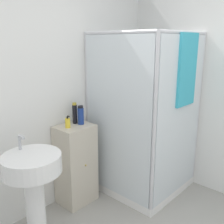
{
  "coord_description": "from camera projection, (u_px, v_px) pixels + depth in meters",
  "views": [
    {
      "loc": [
        -1.29,
        -0.58,
        1.77
      ],
      "look_at": [
        0.55,
        1.1,
        1.09
      ],
      "focal_mm": 42.0,
      "sensor_mm": 36.0,
      "label": 1
    }
  ],
  "objects": [
    {
      "name": "wall_back",
      "position": [
        29.0,
        97.0,
        2.54
      ],
      "size": [
        6.4,
        0.06,
        2.5
      ],
      "primitive_type": "cube",
      "color": "white",
      "rests_on": "ground_plane"
    },
    {
      "name": "shampoo_bottle_tall_black",
      "position": [
        75.0,
        113.0,
        2.84
      ],
      "size": [
        0.05,
        0.05,
        0.23
      ],
      "color": "black",
      "rests_on": "vanity_cabinet"
    },
    {
      "name": "soap_dispenser",
      "position": [
        68.0,
        123.0,
        2.71
      ],
      "size": [
        0.05,
        0.06,
        0.13
      ],
      "color": "yellow",
      "rests_on": "vanity_cabinet"
    },
    {
      "name": "sink",
      "position": [
        33.0,
        181.0,
        2.16
      ],
      "size": [
        0.48,
        0.48,
        1.02
      ],
      "color": "white",
      "rests_on": "ground_plane"
    },
    {
      "name": "shower_enclosure",
      "position": [
        145.0,
        152.0,
        3.15
      ],
      "size": [
        0.97,
        1.0,
        1.87
      ],
      "color": "white",
      "rests_on": "ground_plane"
    },
    {
      "name": "shampoo_bottle_blue",
      "position": [
        81.0,
        115.0,
        2.81
      ],
      "size": [
        0.07,
        0.07,
        0.21
      ],
      "color": "navy",
      "rests_on": "vanity_cabinet"
    },
    {
      "name": "vanity_cabinet",
      "position": [
        76.0,
        164.0,
        2.9
      ],
      "size": [
        0.39,
        0.33,
        0.9
      ],
      "color": "beige",
      "rests_on": "ground_plane"
    }
  ]
}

